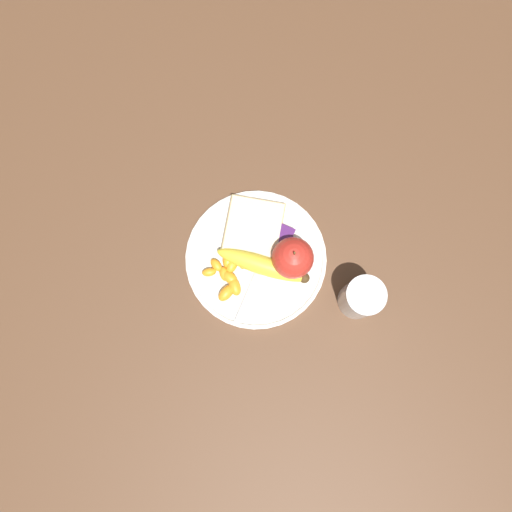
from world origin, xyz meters
name	(u,v)px	position (x,y,z in m)	size (l,w,h in m)	color
ground_plane	(256,259)	(0.00, 0.00, 0.00)	(3.00, 3.00, 0.00)	brown
plate	(256,259)	(0.00, 0.00, 0.01)	(0.26, 0.26, 0.01)	silver
juice_glass	(361,298)	(-0.01, 0.20, 0.04)	(0.07, 0.07, 0.09)	silver
apple	(293,258)	(-0.02, 0.06, 0.05)	(0.07, 0.07, 0.08)	red
banana	(263,265)	(0.01, 0.02, 0.03)	(0.05, 0.17, 0.03)	yellow
bread_slice	(254,228)	(-0.05, -0.03, 0.02)	(0.13, 0.12, 0.02)	tan
fork	(262,263)	(0.00, 0.01, 0.01)	(0.20, 0.03, 0.00)	#B2B2B7
jam_packet	(281,238)	(-0.05, 0.03, 0.02)	(0.05, 0.04, 0.02)	silver
orange_segment_0	(242,261)	(0.02, -0.02, 0.02)	(0.03, 0.03, 0.02)	orange
orange_segment_1	(235,286)	(0.06, -0.01, 0.02)	(0.04, 0.04, 0.02)	orange
orange_segment_2	(226,293)	(0.08, -0.02, 0.02)	(0.04, 0.03, 0.02)	orange
orange_segment_3	(216,265)	(0.04, -0.06, 0.02)	(0.03, 0.03, 0.01)	orange
orange_segment_4	(228,259)	(0.02, -0.04, 0.02)	(0.04, 0.03, 0.02)	orange
orange_segment_5	(232,264)	(0.03, -0.03, 0.02)	(0.03, 0.02, 0.02)	orange
orange_segment_6	(231,252)	(0.01, -0.05, 0.02)	(0.03, 0.02, 0.01)	orange
orange_segment_7	(230,278)	(0.05, -0.03, 0.02)	(0.03, 0.04, 0.02)	orange
orange_segment_8	(224,274)	(0.05, -0.04, 0.02)	(0.03, 0.03, 0.02)	orange
orange_segment_9	(209,272)	(0.06, -0.07, 0.02)	(0.03, 0.03, 0.01)	orange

